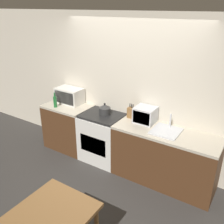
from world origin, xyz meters
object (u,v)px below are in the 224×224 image
object	(u,v)px
stove_range	(103,137)
bottle	(55,102)
kettle	(105,109)
dining_table	(52,221)
microwave	(69,96)
toaster_oven	(145,115)

from	to	relation	value
stove_range	bottle	bearing A→B (deg)	-169.11
kettle	dining_table	xyz separation A→B (m)	(0.76, -2.08, -0.32)
stove_range	kettle	size ratio (longest dim) A/B	4.30
microwave	dining_table	xyz separation A→B (m)	(1.65, -2.16, -0.38)
toaster_oven	microwave	bearing A→B (deg)	-179.76
bottle	dining_table	xyz separation A→B (m)	(1.73, -1.85, -0.34)
bottle	dining_table	size ratio (longest dim) A/B	0.36
stove_range	microwave	xyz separation A→B (m)	(-0.87, 0.13, 0.60)
kettle	microwave	distance (m)	0.89
kettle	dining_table	bearing A→B (deg)	-69.86
microwave	dining_table	size ratio (longest dim) A/B	0.66
stove_range	microwave	size ratio (longest dim) A/B	1.72
stove_range	microwave	distance (m)	1.06
stove_range	toaster_oven	world-z (taller)	toaster_oven
kettle	stove_range	bearing A→B (deg)	-109.38
kettle	toaster_oven	bearing A→B (deg)	6.52
microwave	toaster_oven	distance (m)	1.63
kettle	toaster_oven	world-z (taller)	toaster_oven
microwave	dining_table	distance (m)	2.74
stove_range	toaster_oven	bearing A→B (deg)	10.07
microwave	dining_table	bearing A→B (deg)	-52.64
toaster_oven	dining_table	world-z (taller)	toaster_oven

